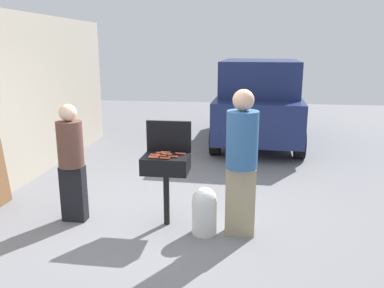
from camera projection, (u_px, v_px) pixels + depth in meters
The scene contains 18 objects.
ground_plane at pixel (165, 222), 5.38m from camera, with size 24.00×24.00×0.00m, color slate.
house_wall_side at pixel (4, 102), 6.37m from camera, with size 0.24×8.00×2.91m, color #B2A893.
bbq_grill at pixel (166, 167), 5.13m from camera, with size 0.60×0.44×0.95m.
grill_lid_open at pixel (169, 136), 5.25m from camera, with size 0.60×0.05×0.42m, color black.
hot_dog_0 at pixel (153, 157), 4.97m from camera, with size 0.03×0.03×0.13m, color #C6593D.
hot_dog_1 at pixel (181, 154), 5.15m from camera, with size 0.03×0.03×0.13m, color #AD4228.
hot_dog_2 at pixel (167, 154), 5.12m from camera, with size 0.03×0.03×0.13m, color #C6593D.
hot_dog_3 at pixel (166, 152), 5.21m from camera, with size 0.03×0.03×0.13m, color #C6593D.
hot_dog_4 at pixel (173, 157), 5.00m from camera, with size 0.03×0.03×0.13m, color #AD4228.
hot_dog_5 at pixel (162, 156), 5.04m from camera, with size 0.03×0.03×0.13m, color #AD4228.
hot_dog_6 at pixel (154, 156), 5.02m from camera, with size 0.03×0.03×0.13m, color #AD4228.
hot_dog_7 at pixel (161, 153), 5.18m from camera, with size 0.03×0.03×0.13m, color #B74C33.
hot_dog_8 at pixel (165, 158), 4.93m from camera, with size 0.03×0.03×0.13m, color #AD4228.
hot_dog_9 at pixel (155, 155), 5.10m from camera, with size 0.03×0.03×0.13m, color #C6593D.
propane_tank at pixel (204, 210), 4.98m from camera, with size 0.32×0.32×0.62m.
person_left at pixel (71, 159), 5.24m from camera, with size 0.34×0.34×1.61m.
person_right at pixel (242, 158), 4.81m from camera, with size 0.39×0.39×1.85m.
parked_minivan at pixel (259, 101), 9.77m from camera, with size 2.16×4.47×2.02m.
Camera 1 is at (1.04, -4.87, 2.33)m, focal length 36.81 mm.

